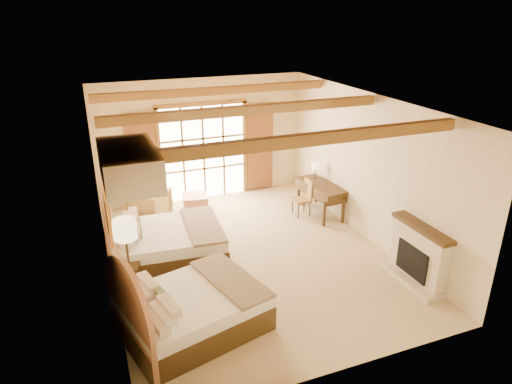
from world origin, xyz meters
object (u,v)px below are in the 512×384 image
nightstand (128,277)px  bed_near (182,308)px  armchair (149,205)px  desk (320,198)px  bed_far (158,242)px

nightstand → bed_near: bearing=-47.7°
nightstand → armchair: (0.85, 2.87, 0.12)m
armchair → desk: size_ratio=0.57×
nightstand → armchair: bearing=91.0°
bed_near → bed_far: (0.02, 2.30, 0.02)m
nightstand → desk: 5.18m
nightstand → desk: desk is taller
bed_far → nightstand: 1.09m
nightstand → bed_far: bearing=66.8°
bed_near → bed_far: size_ratio=1.06×
nightstand → armchair: armchair is taller
bed_near → desk: bearing=22.5°
armchair → desk: bearing=-157.4°
desk → bed_near: bearing=-149.2°
bed_far → desk: (4.19, 0.89, -0.03)m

